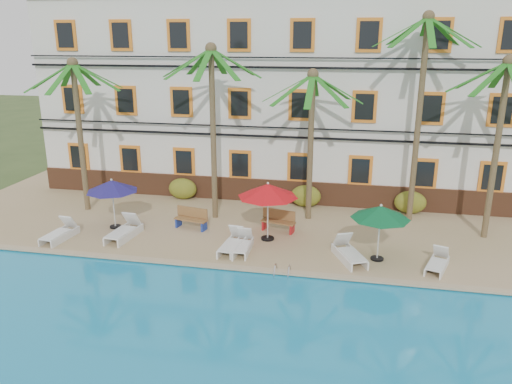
% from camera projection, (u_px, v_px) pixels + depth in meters
% --- Properties ---
extents(ground, '(100.00, 100.00, 0.00)m').
position_uv_depth(ground, '(238.00, 264.00, 19.24)').
color(ground, '#384C23').
rests_on(ground, ground).
extents(pool_deck, '(30.00, 12.00, 0.25)m').
position_uv_depth(pool_deck, '(262.00, 217.00, 23.88)').
color(pool_deck, tan).
rests_on(pool_deck, ground).
extents(swimming_pool, '(26.00, 12.00, 0.20)m').
position_uv_depth(swimming_pool, '(174.00, 378.00, 12.65)').
color(swimming_pool, '#198BBD').
rests_on(swimming_pool, ground).
extents(pool_coping, '(30.00, 0.35, 0.06)m').
position_uv_depth(pool_coping, '(232.00, 267.00, 18.31)').
color(pool_coping, tan).
rests_on(pool_coping, pool_deck).
extents(hotel_building, '(25.40, 6.44, 10.22)m').
position_uv_depth(hotel_building, '(279.00, 95.00, 26.98)').
color(hotel_building, silver).
rests_on(hotel_building, pool_deck).
extents(palm_a, '(4.39, 4.39, 7.26)m').
position_uv_depth(palm_a, '(78.00, 114.00, 23.20)').
color(palm_a, brown).
rests_on(palm_a, pool_deck).
extents(palm_b, '(4.39, 4.39, 7.91)m').
position_uv_depth(palm_b, '(213.00, 109.00, 22.00)').
color(palm_b, brown).
rests_on(palm_b, pool_deck).
extents(palm_c, '(4.39, 4.39, 6.84)m').
position_uv_depth(palm_c, '(311.00, 123.00, 22.05)').
color(palm_c, brown).
rests_on(palm_c, pool_deck).
extents(palm_d, '(4.39, 4.39, 9.18)m').
position_uv_depth(palm_d, '(421.00, 93.00, 21.41)').
color(palm_d, brown).
rests_on(palm_d, pool_deck).
extents(palm_e, '(4.39, 4.39, 7.50)m').
position_uv_depth(palm_e, '(500.00, 123.00, 19.75)').
color(palm_e, brown).
rests_on(palm_e, pool_deck).
extents(shrub_left, '(1.50, 0.90, 1.10)m').
position_uv_depth(shrub_left, '(183.00, 189.00, 26.02)').
color(shrub_left, '#214E16').
rests_on(shrub_left, pool_deck).
extents(shrub_mid, '(1.50, 0.90, 1.10)m').
position_uv_depth(shrub_mid, '(306.00, 196.00, 24.81)').
color(shrub_mid, '#214E16').
rests_on(shrub_mid, pool_deck).
extents(shrub_right, '(1.50, 0.90, 1.10)m').
position_uv_depth(shrub_right, '(410.00, 202.00, 23.87)').
color(shrub_right, '#214E16').
rests_on(shrub_right, pool_deck).
extents(umbrella_blue, '(2.25, 2.25, 2.26)m').
position_uv_depth(umbrella_blue, '(112.00, 186.00, 21.68)').
color(umbrella_blue, black).
rests_on(umbrella_blue, pool_deck).
extents(umbrella_red, '(2.50, 2.50, 2.50)m').
position_uv_depth(umbrella_red, '(268.00, 191.00, 20.30)').
color(umbrella_red, black).
rests_on(umbrella_red, pool_deck).
extents(umbrella_green, '(2.23, 2.23, 2.23)m').
position_uv_depth(umbrella_green, '(381.00, 213.00, 18.47)').
color(umbrella_green, black).
rests_on(umbrella_green, pool_deck).
extents(lounger_a, '(0.84, 1.92, 0.88)m').
position_uv_depth(lounger_a, '(60.00, 233.00, 20.87)').
color(lounger_a, silver).
rests_on(lounger_a, pool_deck).
extents(lounger_b, '(0.92, 2.10, 0.97)m').
position_uv_depth(lounger_b, '(124.00, 231.00, 21.02)').
color(lounger_b, silver).
rests_on(lounger_b, pool_deck).
extents(lounger_c, '(0.84, 1.95, 0.90)m').
position_uv_depth(lounger_c, '(233.00, 243.00, 19.77)').
color(lounger_c, silver).
rests_on(lounger_c, pool_deck).
extents(lounger_d, '(0.68, 1.78, 0.83)m').
position_uv_depth(lounger_d, '(242.00, 245.00, 19.72)').
color(lounger_d, silver).
rests_on(lounger_d, pool_deck).
extents(lounger_e, '(1.46, 2.09, 0.93)m').
position_uv_depth(lounger_e, '(349.00, 253.00, 18.91)').
color(lounger_e, silver).
rests_on(lounger_e, pool_deck).
extents(lounger_f, '(1.09, 1.75, 0.78)m').
position_uv_depth(lounger_f, '(437.00, 263.00, 18.18)').
color(lounger_f, silver).
rests_on(lounger_f, pool_deck).
extents(bench_left, '(1.57, 0.77, 0.93)m').
position_uv_depth(bench_left, '(192.00, 218.00, 22.04)').
color(bench_left, olive).
rests_on(bench_left, pool_deck).
extents(bench_right, '(1.57, 0.79, 0.93)m').
position_uv_depth(bench_right, '(279.00, 220.00, 21.75)').
color(bench_right, olive).
rests_on(bench_right, pool_deck).
extents(pool_ladder, '(0.54, 0.74, 0.74)m').
position_uv_depth(pool_ladder, '(282.00, 274.00, 17.87)').
color(pool_ladder, silver).
rests_on(pool_ladder, ground).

